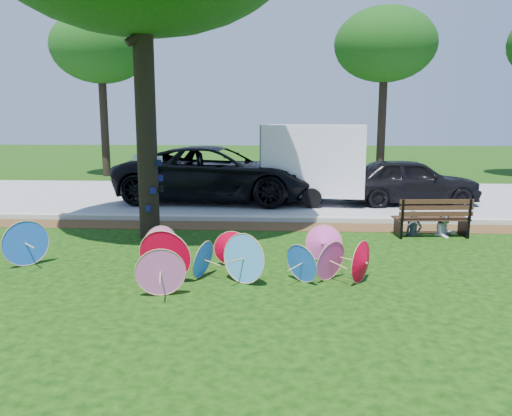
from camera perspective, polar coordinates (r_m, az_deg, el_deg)
The scene contains 12 objects.
ground at distance 7.92m, azimuth -4.55°, elevation -8.91°, with size 90.00×90.00×0.00m, color black.
mulch_strip at distance 12.24m, azimuth -1.63°, elevation -2.08°, with size 90.00×1.00×0.01m, color #472D16.
curb at distance 12.91m, azimuth -1.35°, elevation -1.19°, with size 90.00×0.30×0.12m, color #B7B5AD.
street at distance 16.99m, azimuth -0.18°, elevation 1.33°, with size 90.00×8.00×0.01m, color gray.
parasol_pile at distance 8.35m, azimuth -6.07°, elevation -5.27°, with size 6.44×2.38×0.90m.
black_van at distance 15.98m, azimuth -4.45°, elevation 3.91°, with size 2.91×6.32×1.76m, color black.
dark_pickup at distance 16.07m, azimuth 17.03°, elevation 2.95°, with size 1.69×4.20×1.43m, color black.
cargo_trailer at distance 15.61m, azimuth 6.71°, elevation 5.52°, with size 3.04×1.93×2.73m, color white.
park_bench at distance 11.79m, azimuth 19.35°, elevation -0.99°, with size 1.66×0.63×0.87m, color black, non-canonical shape.
person_left at distance 11.72m, azimuth 17.67°, elevation -0.41°, with size 0.39×0.26×1.08m, color #353D49.
person_right at distance 11.91m, azimuth 20.94°, elevation -0.26°, with size 0.56×0.44×1.16m, color silver.
bg_trees at distance 23.15m, azimuth 10.16°, elevation 17.79°, with size 24.46×4.45×7.40m.
Camera 1 is at (1.07, -7.42, 2.56)m, focal length 35.00 mm.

